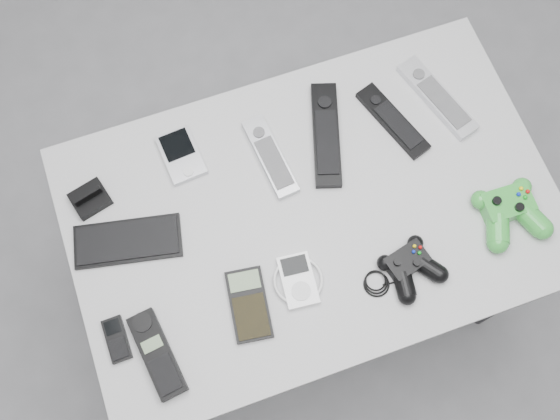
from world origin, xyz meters
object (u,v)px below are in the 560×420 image
object	(u,v)px
remote_silver_a	(270,156)
mp3_player	(298,280)
mobile_phone	(117,339)
pda	(181,155)
controller_green	(510,210)
pda_keyboard	(128,241)
cordless_handset	(157,354)
calculator	(249,304)
remote_black_b	(393,121)
desk	(311,219)
controller_black	(410,266)
remote_silver_b	(437,97)
remote_black_a	(326,134)

from	to	relation	value
remote_silver_a	mp3_player	xyz separation A→B (m)	(-0.04, -0.28, -0.00)
mp3_player	mobile_phone	bearing A→B (deg)	-175.35
pda	remote_silver_a	size ratio (longest dim) A/B	0.61
controller_green	mp3_player	bearing A→B (deg)	-179.36
pda_keyboard	mobile_phone	xyz separation A→B (m)	(-0.07, -0.19, 0.00)
cordless_handset	calculator	size ratio (longest dim) A/B	1.19
remote_black_b	mobile_phone	size ratio (longest dim) A/B	2.24
pda_keyboard	controller_green	xyz separation A→B (m)	(0.78, -0.21, 0.02)
desk	mp3_player	bearing A→B (deg)	-121.04
cordless_handset	controller_black	distance (m)	0.54
calculator	controller_green	xyz separation A→B (m)	(0.59, 0.00, 0.02)
calculator	mp3_player	xyz separation A→B (m)	(0.11, 0.01, 0.00)
pda	controller_black	distance (m)	0.55
mobile_phone	controller_green	xyz separation A→B (m)	(0.86, -0.02, 0.02)
desk	remote_silver_a	xyz separation A→B (m)	(-0.05, 0.14, 0.07)
remote_silver_b	cordless_handset	size ratio (longest dim) A/B	1.27
mobile_phone	controller_black	world-z (taller)	controller_black
cordless_handset	calculator	distance (m)	0.21
cordless_handset	pda	bearing A→B (deg)	59.47
pda_keyboard	cordless_handset	bearing A→B (deg)	-79.54
remote_black_b	controller_black	xyz separation A→B (m)	(-0.10, -0.33, 0.01)
desk	remote_black_b	world-z (taller)	remote_black_b
pda	pda_keyboard	bearing A→B (deg)	-141.87
desk	remote_silver_b	size ratio (longest dim) A/B	4.62
desk	pda_keyboard	distance (m)	0.40
remote_silver_a	controller_black	size ratio (longest dim) A/B	0.98
pda	remote_silver_b	size ratio (longest dim) A/B	0.54
remote_silver_a	remote_black_b	bearing A→B (deg)	-7.19
pda	calculator	bearing A→B (deg)	-89.12
desk	pda_keyboard	bearing A→B (deg)	170.92
calculator	desk	bearing A→B (deg)	45.70
remote_silver_b	controller_green	world-z (taller)	controller_green
pda	controller_black	world-z (taller)	controller_black
pda	calculator	distance (m)	0.37
pda_keyboard	remote_black_b	world-z (taller)	remote_black_b
mp3_player	controller_green	xyz separation A→B (m)	(0.47, -0.01, 0.02)
desk	remote_black_a	world-z (taller)	remote_black_a
remote_silver_a	controller_green	size ratio (longest dim) A/B	1.28
remote_black_a	mp3_player	size ratio (longest dim) A/B	2.24
remote_silver_b	controller_green	size ratio (longest dim) A/B	1.44
desk	remote_black_b	bearing A→B (deg)	29.19
mp3_player	controller_green	bearing A→B (deg)	4.61
pda	controller_green	xyz separation A→B (m)	(0.62, -0.36, 0.02)
pda	cordless_handset	distance (m)	0.43
remote_silver_a	remote_black_b	distance (m)	0.29
remote_black_a	mp3_player	xyz separation A→B (m)	(-0.17, -0.29, -0.00)
mobile_phone	controller_black	bearing A→B (deg)	-6.49
mobile_phone	mp3_player	bearing A→B (deg)	-2.21
pda	remote_black_b	size ratio (longest dim) A/B	0.60
mobile_phone	controller_black	size ratio (longest dim) A/B	0.44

